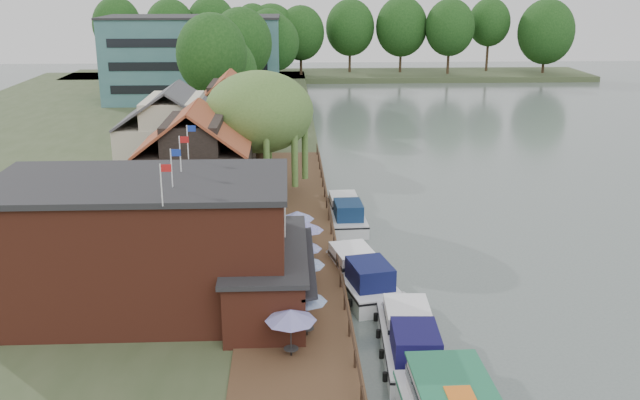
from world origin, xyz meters
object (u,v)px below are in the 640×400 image
object	(u,v)px
umbrella_1	(307,313)
umbrella_2	(304,276)
hotel_block	(194,59)
cruiser_1	(360,270)
cottage_c	(229,117)
umbrella_3	(305,259)
cruiser_0	(411,334)
umbrella_5	(297,228)
umbrella_0	(291,333)
cottage_b	(175,136)
cruiser_2	(346,209)
cottage_a	(196,164)
umbrella_4	(307,240)
willow	(260,136)
pub	(181,244)

from	to	relation	value
umbrella_1	umbrella_2	distance (m)	4.69
hotel_block	cruiser_1	world-z (taller)	hotel_block
cottage_c	cruiser_1	xyz separation A→B (m)	(10.05, -29.80, -4.05)
cottage_c	umbrella_3	bearing A→B (deg)	-77.61
umbrella_3	cruiser_0	size ratio (longest dim) A/B	0.24
umbrella_5	cruiser_1	xyz separation A→B (m)	(3.75, -4.83, -1.09)
umbrella_0	umbrella_3	xyz separation A→B (m)	(0.92, 9.24, 0.00)
cottage_b	umbrella_2	bearing A→B (deg)	-66.27
hotel_block	cruiser_1	bearing A→B (deg)	-74.88
umbrella_0	cruiser_2	world-z (taller)	umbrella_0
umbrella_2	umbrella_3	world-z (taller)	same
cottage_a	cottage_c	distance (m)	19.03
umbrella_0	umbrella_2	size ratio (longest dim) A/B	1.03
cottage_a	umbrella_3	world-z (taller)	cottage_a
umbrella_5	cruiser_1	bearing A→B (deg)	-52.22
umbrella_3	cruiser_2	world-z (taller)	umbrella_3
umbrella_2	cruiser_2	size ratio (longest dim) A/B	0.26
cottage_b	cruiser_2	size ratio (longest dim) A/B	1.05
umbrella_1	umbrella_3	world-z (taller)	same
umbrella_3	umbrella_4	xyz separation A→B (m)	(0.16, 3.28, 0.00)
willow	umbrella_2	xyz separation A→B (m)	(3.08, -19.06, -3.93)
cottage_a	hotel_block	bearing A→B (deg)	97.13
umbrella_0	umbrella_1	size ratio (longest dim) A/B	1.03
cruiser_0	cruiser_2	bearing A→B (deg)	97.24
umbrella_1	umbrella_4	distance (m)	10.51
cottage_c	pub	bearing A→B (deg)	-90.00
umbrella_1	umbrella_4	world-z (taller)	same
cottage_b	cottage_c	size ratio (longest dim) A/B	1.13
umbrella_4	cruiser_2	world-z (taller)	umbrella_4
cottage_c	cruiser_1	distance (m)	31.71
cottage_b	umbrella_2	size ratio (longest dim) A/B	4.04
cottage_c	umbrella_2	bearing A→B (deg)	-78.75
umbrella_2	umbrella_4	bearing A→B (deg)	87.16
umbrella_3	umbrella_5	bearing A→B (deg)	94.11
pub	cruiser_1	bearing A→B (deg)	22.68
umbrella_1	hotel_block	bearing A→B (deg)	101.05
cruiser_0	cruiser_2	size ratio (longest dim) A/B	1.07
cottage_c	umbrella_0	distance (m)	40.30
umbrella_0	umbrella_4	bearing A→B (deg)	85.08
hotel_block	umbrella_1	xyz separation A→B (m)	(14.59, -74.75, -4.86)
cottage_c	cruiser_0	distance (m)	40.07
hotel_block	cruiser_2	distance (m)	57.69
umbrella_1	umbrella_5	xyz separation A→B (m)	(-0.28, 12.78, 0.00)
cottage_a	umbrella_1	bearing A→B (deg)	-67.96
cottage_b	umbrella_5	size ratio (longest dim) A/B	4.04
cruiser_1	umbrella_5	bearing A→B (deg)	115.81
cottage_b	cruiser_2	distance (m)	16.99
umbrella_2	umbrella_5	distance (m)	8.10
umbrella_2	pub	bearing A→B (deg)	-171.85
umbrella_5	cruiser_2	size ratio (longest dim) A/B	0.26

